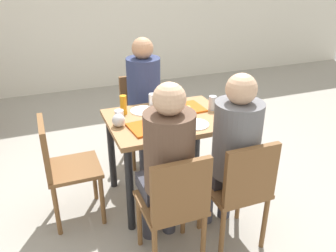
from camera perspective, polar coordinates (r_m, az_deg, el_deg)
The scene contains 22 objects.
ground_plane at distance 3.20m, azimuth 0.00°, elevation -11.20°, with size 10.00×10.00×0.02m, color #9E998E.
main_table at distance 2.86m, azimuth 0.00°, elevation -0.83°, with size 0.96×0.73×0.75m.
chair_near_left at distance 2.26m, azimuth 1.16°, elevation -12.46°, with size 0.40×0.40×0.87m.
chair_near_right at distance 2.45m, azimuth 11.80°, elevation -9.72°, with size 0.40×0.40×0.87m.
chair_far_side at distance 3.56m, azimuth -4.34°, elevation 2.38°, with size 0.40×0.40×0.87m.
chair_left_end at distance 2.77m, azimuth -17.03°, elevation -5.90°, with size 0.40×0.40×0.87m.
person_in_red at distance 2.23m, azimuth -0.15°, elevation -5.37°, with size 0.32×0.42×1.28m.
person_in_brown_jacket at distance 2.42m, azimuth 10.57°, elevation -3.19°, with size 0.32×0.42×1.28m.
person_far_side at distance 3.34m, azimuth -3.77°, elevation 5.40°, with size 0.32×0.42×1.28m.
tray_red_near at distance 2.65m, azimuth -2.41°, elevation -0.04°, with size 0.36×0.26×0.02m, color #D85914.
tray_red_far at distance 2.96m, azimuth 2.28°, elevation 2.81°, with size 0.36×0.26×0.02m, color #D85914.
paper_plate_center at distance 2.94m, azimuth -4.03°, elevation 2.53°, with size 0.22×0.22×0.01m, color white.
paper_plate_near_edge at distance 2.69m, azimuth 4.40°, elevation 0.29°, with size 0.22×0.22×0.01m, color white.
pizza_slice_a at distance 2.66m, azimuth -2.60°, elevation 0.55°, with size 0.17×0.23×0.02m.
pizza_slice_b at distance 2.95m, azimuth 2.35°, elevation 3.11°, with size 0.17×0.22×0.02m.
plastic_cup_a at distance 3.05m, azimuth -2.52°, elevation 4.38°, with size 0.07×0.07×0.10m, color white.
plastic_cup_b at distance 2.54m, azimuth 3.02°, elevation -0.16°, with size 0.07×0.07×0.10m, color white.
plastic_cup_c at distance 2.74m, azimuth -7.95°, elevation 1.59°, with size 0.07×0.07×0.10m, color white.
plastic_cup_d at distance 3.03m, azimuth 0.09°, elevation 4.22°, with size 0.07×0.07×0.10m, color white.
soda_can at distance 2.96m, azimuth 7.28°, elevation 3.74°, with size 0.07×0.07×0.12m, color #B7BCC6.
condiment_bottle at distance 2.87m, azimuth -7.29°, elevation 3.44°, with size 0.06×0.06×0.16m, color orange.
foil_bundle at distance 2.67m, azimuth -8.08°, elevation 0.92°, with size 0.10×0.10×0.10m, color silver.
Camera 1 is at (-0.92, -2.40, 1.89)m, focal length 37.32 mm.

